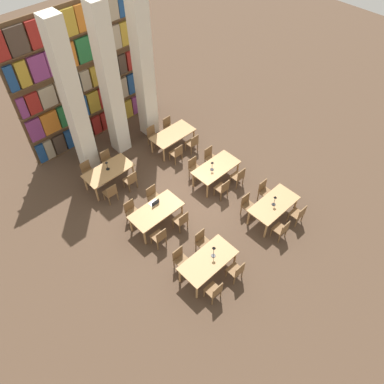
# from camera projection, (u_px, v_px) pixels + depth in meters

# --- Properties ---
(ground_plane) EXTENTS (40.00, 40.00, 0.00)m
(ground_plane) POSITION_uv_depth(u_px,v_px,m) (187.00, 200.00, 13.85)
(ground_plane) COLOR #4C3828
(bookshelf_bank) EXTENTS (6.11, 0.35, 5.50)m
(bookshelf_bank) POSITION_uv_depth(u_px,v_px,m) (89.00, 76.00, 14.50)
(bookshelf_bank) COLOR brown
(bookshelf_bank) RESTS_ON ground_plane
(pillar_left) EXTENTS (0.60, 0.60, 6.00)m
(pillar_left) POSITION_uv_depth(u_px,v_px,m) (73.00, 102.00, 12.85)
(pillar_left) COLOR silver
(pillar_left) RESTS_ON ground_plane
(pillar_center) EXTENTS (0.60, 0.60, 6.00)m
(pillar_center) POSITION_uv_depth(u_px,v_px,m) (110.00, 85.00, 13.56)
(pillar_center) COLOR silver
(pillar_center) RESTS_ON ground_plane
(pillar_right) EXTENTS (0.60, 0.60, 6.00)m
(pillar_right) POSITION_uv_depth(u_px,v_px,m) (143.00, 69.00, 14.26)
(pillar_right) COLOR silver
(pillar_right) RESTS_ON ground_plane
(reading_table_0) EXTENTS (1.82, 0.91, 0.74)m
(reading_table_0) POSITION_uv_depth(u_px,v_px,m) (208.00, 261.00, 11.36)
(reading_table_0) COLOR tan
(reading_table_0) RESTS_ON ground_plane
(chair_0) EXTENTS (0.42, 0.40, 0.87)m
(chair_0) POSITION_uv_depth(u_px,v_px,m) (214.00, 291.00, 10.93)
(chair_0) COLOR brown
(chair_0) RESTS_ON ground_plane
(chair_1) EXTENTS (0.42, 0.40, 0.87)m
(chair_1) POSITION_uv_depth(u_px,v_px,m) (180.00, 259.00, 11.64)
(chair_1) COLOR brown
(chair_1) RESTS_ON ground_plane
(chair_2) EXTENTS (0.42, 0.40, 0.87)m
(chair_2) POSITION_uv_depth(u_px,v_px,m) (236.00, 271.00, 11.37)
(chair_2) COLOR brown
(chair_2) RESTS_ON ground_plane
(chair_3) EXTENTS (0.42, 0.40, 0.87)m
(chair_3) POSITION_uv_depth(u_px,v_px,m) (202.00, 241.00, 12.08)
(chair_3) COLOR brown
(chair_3) RESTS_ON ground_plane
(desk_lamp_0) EXTENTS (0.14, 0.14, 0.49)m
(desk_lamp_0) POSITION_uv_depth(u_px,v_px,m) (214.00, 250.00, 11.15)
(desk_lamp_0) COLOR black
(desk_lamp_0) RESTS_ON reading_table_0
(reading_table_1) EXTENTS (1.82, 0.91, 0.74)m
(reading_table_1) POSITION_uv_depth(u_px,v_px,m) (274.00, 205.00, 12.83)
(reading_table_1) COLOR tan
(reading_table_1) RESTS_ON ground_plane
(chair_4) EXTENTS (0.42, 0.40, 0.87)m
(chair_4) POSITION_uv_depth(u_px,v_px,m) (281.00, 229.00, 12.39)
(chair_4) COLOR brown
(chair_4) RESTS_ON ground_plane
(chair_5) EXTENTS (0.42, 0.40, 0.87)m
(chair_5) POSITION_uv_depth(u_px,v_px,m) (247.00, 204.00, 13.11)
(chair_5) COLOR brown
(chair_5) RESTS_ON ground_plane
(chair_6) EXTENTS (0.42, 0.40, 0.87)m
(chair_6) POSITION_uv_depth(u_px,v_px,m) (298.00, 214.00, 12.82)
(chair_6) COLOR brown
(chair_6) RESTS_ON ground_plane
(chair_7) EXTENTS (0.42, 0.40, 0.87)m
(chair_7) POSITION_uv_depth(u_px,v_px,m) (264.00, 191.00, 13.54)
(chair_7) COLOR brown
(chair_7) RESTS_ON ground_plane
(desk_lamp_1) EXTENTS (0.14, 0.14, 0.43)m
(desk_lamp_1) POSITION_uv_depth(u_px,v_px,m) (275.00, 199.00, 12.53)
(desk_lamp_1) COLOR black
(desk_lamp_1) RESTS_ON reading_table_1
(reading_table_2) EXTENTS (1.82, 0.91, 0.74)m
(reading_table_2) POSITION_uv_depth(u_px,v_px,m) (156.00, 212.00, 12.64)
(reading_table_2) COLOR tan
(reading_table_2) RESTS_ON ground_plane
(chair_8) EXTENTS (0.42, 0.40, 0.87)m
(chair_8) POSITION_uv_depth(u_px,v_px,m) (159.00, 237.00, 12.20)
(chair_8) COLOR brown
(chair_8) RESTS_ON ground_plane
(chair_9) EXTENTS (0.42, 0.40, 0.87)m
(chair_9) POSITION_uv_depth(u_px,v_px,m) (132.00, 211.00, 12.91)
(chair_9) COLOR brown
(chair_9) RESTS_ON ground_plane
(chair_10) EXTENTS (0.42, 0.40, 0.87)m
(chair_10) POSITION_uv_depth(u_px,v_px,m) (181.00, 220.00, 12.64)
(chair_10) COLOR brown
(chair_10) RESTS_ON ground_plane
(chair_11) EXTENTS (0.42, 0.40, 0.87)m
(chair_11) POSITION_uv_depth(u_px,v_px,m) (153.00, 196.00, 13.36)
(chair_11) COLOR brown
(chair_11) RESTS_ON ground_plane
(laptop) EXTENTS (0.32, 0.22, 0.21)m
(laptop) POSITION_uv_depth(u_px,v_px,m) (154.00, 203.00, 12.74)
(laptop) COLOR silver
(laptop) RESTS_ON reading_table_2
(reading_table_3) EXTENTS (1.82, 0.91, 0.74)m
(reading_table_3) POSITION_uv_depth(u_px,v_px,m) (216.00, 168.00, 14.02)
(reading_table_3) COLOR tan
(reading_table_3) RESTS_ON ground_plane
(chair_12) EXTENTS (0.42, 0.40, 0.87)m
(chair_12) POSITION_uv_depth(u_px,v_px,m) (223.00, 188.00, 13.62)
(chair_12) COLOR brown
(chair_12) RESTS_ON ground_plane
(chair_13) EXTENTS (0.42, 0.40, 0.87)m
(chair_13) POSITION_uv_depth(u_px,v_px,m) (194.00, 167.00, 14.33)
(chair_13) COLOR brown
(chair_13) RESTS_ON ground_plane
(chair_14) EXTENTS (0.42, 0.40, 0.87)m
(chair_14) POSITION_uv_depth(u_px,v_px,m) (238.00, 176.00, 14.01)
(chair_14) COLOR brown
(chair_14) RESTS_ON ground_plane
(chair_15) EXTENTS (0.42, 0.40, 0.87)m
(chair_15) POSITION_uv_depth(u_px,v_px,m) (210.00, 157.00, 14.72)
(chair_15) COLOR brown
(chair_15) RESTS_ON ground_plane
(desk_lamp_2) EXTENTS (0.14, 0.14, 0.41)m
(desk_lamp_2) POSITION_uv_depth(u_px,v_px,m) (212.00, 164.00, 13.65)
(desk_lamp_2) COLOR black
(desk_lamp_2) RESTS_ON reading_table_3
(reading_table_4) EXTENTS (1.82, 0.91, 0.74)m
(reading_table_4) POSITION_uv_depth(u_px,v_px,m) (108.00, 172.00, 13.90)
(reading_table_4) COLOR tan
(reading_table_4) RESTS_ON ground_plane
(chair_16) EXTENTS (0.42, 0.40, 0.87)m
(chair_16) POSITION_uv_depth(u_px,v_px,m) (111.00, 192.00, 13.48)
(chair_16) COLOR brown
(chair_16) RESTS_ON ground_plane
(chair_17) EXTENTS (0.42, 0.40, 0.87)m
(chair_17) POSITION_uv_depth(u_px,v_px,m) (88.00, 171.00, 14.19)
(chair_17) COLOR brown
(chair_17) RESTS_ON ground_plane
(chair_18) EXTENTS (0.42, 0.40, 0.87)m
(chair_18) POSITION_uv_depth(u_px,v_px,m) (131.00, 180.00, 13.89)
(chair_18) COLOR brown
(chair_18) RESTS_ON ground_plane
(chair_19) EXTENTS (0.42, 0.40, 0.87)m
(chair_19) POSITION_uv_depth(u_px,v_px,m) (108.00, 160.00, 14.60)
(chair_19) COLOR brown
(chair_19) RESTS_ON ground_plane
(desk_lamp_3) EXTENTS (0.14, 0.14, 0.39)m
(desk_lamp_3) POSITION_uv_depth(u_px,v_px,m) (107.00, 164.00, 13.68)
(desk_lamp_3) COLOR black
(desk_lamp_3) RESTS_ON reading_table_4
(reading_table_5) EXTENTS (1.82, 0.91, 0.74)m
(reading_table_5) POSITION_uv_depth(u_px,v_px,m) (173.00, 135.00, 15.30)
(reading_table_5) COLOR tan
(reading_table_5) RESTS_ON ground_plane
(chair_20) EXTENTS (0.42, 0.40, 0.87)m
(chair_20) POSITION_uv_depth(u_px,v_px,m) (177.00, 153.00, 14.87)
(chair_20) COLOR brown
(chair_20) RESTS_ON ground_plane
(chair_21) EXTENTS (0.42, 0.40, 0.87)m
(chair_21) POSITION_uv_depth(u_px,v_px,m) (153.00, 135.00, 15.59)
(chair_21) COLOR brown
(chair_21) RESTS_ON ground_plane
(chair_22) EXTENTS (0.42, 0.40, 0.87)m
(chair_22) POSITION_uv_depth(u_px,v_px,m) (193.00, 143.00, 15.27)
(chair_22) COLOR brown
(chair_22) RESTS_ON ground_plane
(chair_23) EXTENTS (0.42, 0.40, 0.87)m
(chair_23) POSITION_uv_depth(u_px,v_px,m) (169.00, 126.00, 15.99)
(chair_23) COLOR brown
(chair_23) RESTS_ON ground_plane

